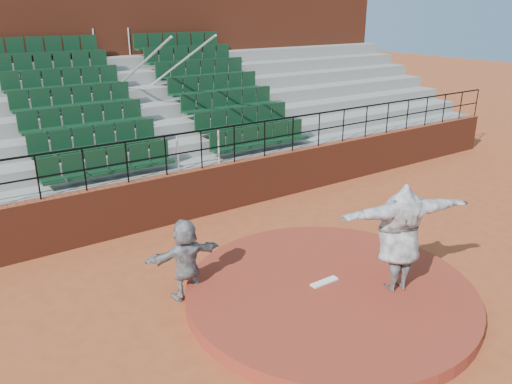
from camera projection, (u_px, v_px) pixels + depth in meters
ground at (329, 297)px, 9.61m from camera, size 90.00×90.00×0.00m
pitchers_mound at (329, 292)px, 9.57m from camera, size 5.50×5.50×0.25m
pitching_rubber at (324, 282)px, 9.63m from camera, size 0.60×0.15×0.03m
boundary_wall at (203, 191)px, 13.26m from camera, size 24.00×0.30×1.30m
wall_railing at (201, 141)px, 12.78m from camera, size 24.04×0.05×1.03m
seating_deck at (147, 135)px, 15.81m from camera, size 24.00×5.97×4.63m
press_box_facade at (100, 57)px, 18.14m from camera, size 24.00×3.00×7.10m
pitcher at (400, 237)px, 9.12m from camera, size 2.67×1.42×2.09m
fielder at (186, 259)px, 9.38m from camera, size 1.51×0.59×1.60m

